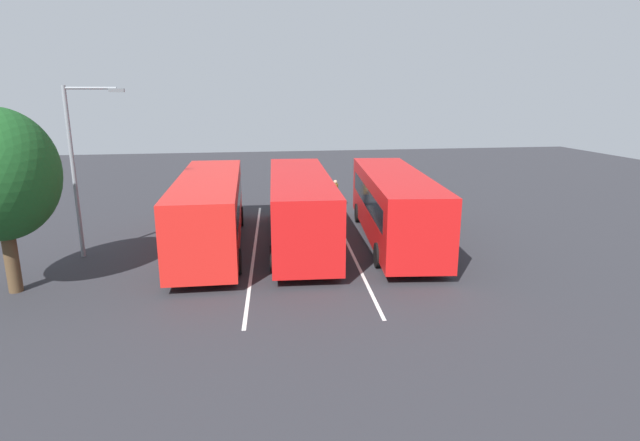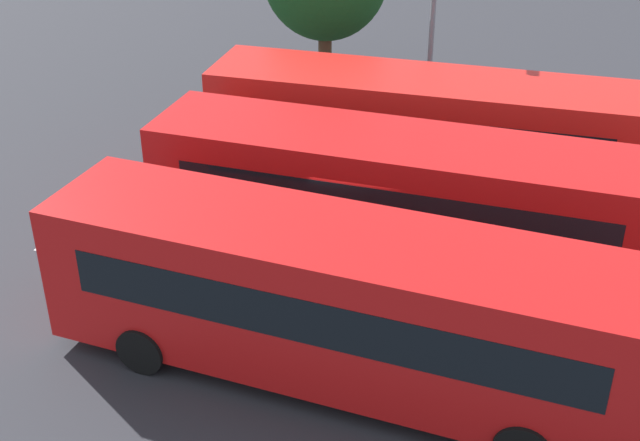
{
  "view_description": "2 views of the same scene",
  "coord_description": "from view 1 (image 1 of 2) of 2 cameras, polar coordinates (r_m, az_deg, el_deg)",
  "views": [
    {
      "loc": [
        -20.82,
        2.48,
        6.41
      ],
      "look_at": [
        -0.48,
        -0.73,
        1.22
      ],
      "focal_mm": 28.37,
      "sensor_mm": 36.0,
      "label": 1
    },
    {
      "loc": [
        2.77,
        -16.14,
        10.25
      ],
      "look_at": [
        -1.19,
        -0.46,
        1.11
      ],
      "focal_mm": 47.58,
      "sensor_mm": 36.0,
      "label": 2
    }
  ],
  "objects": [
    {
      "name": "street_lamp",
      "position": [
        21.79,
        -25.59,
        6.13
      ],
      "size": [
        0.21,
        2.24,
        6.71
      ],
      "rotation": [
        0.0,
        0.0,
        -1.56
      ],
      "color": "gray",
      "rests_on": "ground"
    },
    {
      "name": "ground_plane",
      "position": [
        21.93,
        -2.08,
        -2.87
      ],
      "size": [
        73.81,
        73.81,
        0.0
      ],
      "primitive_type": "plane",
      "color": "#2B2B30"
    },
    {
      "name": "bus_center_right",
      "position": [
        21.85,
        -12.32,
        1.3
      ],
      "size": [
        10.99,
        2.78,
        3.04
      ],
      "rotation": [
        0.0,
        0.0,
        -0.02
      ],
      "color": "red",
      "rests_on": "ground"
    },
    {
      "name": "pedestrian",
      "position": [
        28.93,
        1.74,
        3.27
      ],
      "size": [
        0.45,
        0.45,
        1.63
      ],
      "rotation": [
        0.0,
        0.0,
        3.82
      ],
      "color": "#232833",
      "rests_on": "ground"
    },
    {
      "name": "lane_stripe_outer_left",
      "position": [
        22.25,
        3.12,
        -2.62
      ],
      "size": [
        15.54,
        1.21,
        0.01
      ],
      "primitive_type": "cube",
      "rotation": [
        0.0,
        0.0,
        -0.07
      ],
      "color": "silver",
      "rests_on": "ground"
    },
    {
      "name": "bus_far_left",
      "position": [
        22.51,
        8.34,
        1.85
      ],
      "size": [
        11.15,
        3.74,
        3.04
      ],
      "rotation": [
        0.0,
        0.0,
        -0.12
      ],
      "color": "red",
      "rests_on": "ground"
    },
    {
      "name": "bus_center_left",
      "position": [
        21.97,
        -2.28,
        1.68
      ],
      "size": [
        11.08,
        3.16,
        3.04
      ],
      "rotation": [
        0.0,
        0.0,
        -0.06
      ],
      "color": "red",
      "rests_on": "ground"
    },
    {
      "name": "lane_stripe_inner_left",
      "position": [
        21.79,
        -7.38,
        -3.08
      ],
      "size": [
        15.54,
        1.21,
        0.01
      ],
      "primitive_type": "cube",
      "rotation": [
        0.0,
        0.0,
        -0.07
      ],
      "color": "silver",
      "rests_on": "ground"
    }
  ]
}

